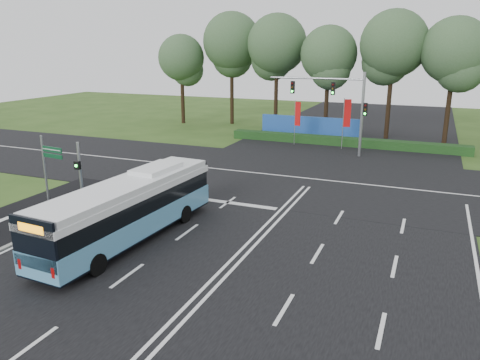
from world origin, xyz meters
name	(u,v)px	position (x,y,z in m)	size (l,w,h in m)	color
ground	(249,243)	(0.00, 0.00, 0.00)	(120.00, 120.00, 0.00)	#2E4D19
road_main	(249,243)	(0.00, 0.00, 0.02)	(20.00, 120.00, 0.04)	black
road_cross	(311,179)	(0.00, 12.00, 0.03)	(120.00, 14.00, 0.05)	black
bike_path	(1,227)	(-12.50, -3.00, 0.03)	(5.00, 18.00, 0.06)	black
kerb_strip	(37,233)	(-10.10, -3.00, 0.06)	(0.25, 18.00, 0.12)	gray
city_bus	(129,209)	(-5.33, -1.85, 1.59)	(2.94, 11.10, 3.15)	#5498C4
pedestrian_signal	(80,175)	(-10.20, 0.52, 2.17)	(0.32, 0.44, 3.98)	gray
street_sign	(48,163)	(-12.43, 0.55, 2.61)	(1.62, 0.29, 4.16)	gray
banner_flag_left	(297,116)	(-4.27, 23.17, 2.73)	(0.60, 0.22, 4.17)	gray
banner_flag_mid	(346,116)	(0.29, 23.00, 3.00)	(0.64, 0.31, 4.60)	gray
traffic_light_gantry	(341,100)	(0.21, 20.50, 4.66)	(8.41, 0.28, 7.00)	gray
hedge	(344,142)	(0.00, 24.50, 0.40)	(22.00, 1.20, 0.80)	#143412
blue_hoarding	(309,128)	(-4.00, 27.00, 1.10)	(10.00, 0.30, 2.20)	#1E4BA2
eucalyptus_row	(327,48)	(-3.41, 30.69, 8.80)	(40.78, 9.97, 12.93)	black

